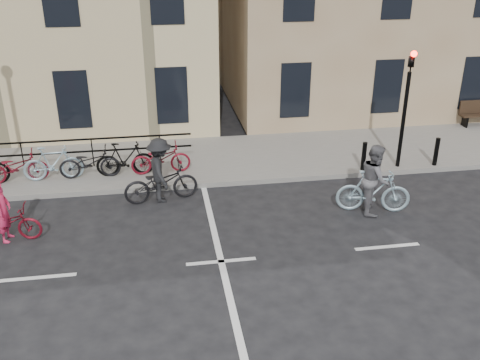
{
  "coord_description": "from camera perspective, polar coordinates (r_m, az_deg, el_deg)",
  "views": [
    {
      "loc": [
        -1.23,
        -10.27,
        6.69
      ],
      "look_at": [
        0.76,
        1.99,
        1.1
      ],
      "focal_mm": 40.0,
      "sensor_mm": 36.0,
      "label": 1
    }
  ],
  "objects": [
    {
      "name": "ground",
      "position": [
        12.32,
        -2.02,
        -8.69
      ],
      "size": [
        120.0,
        120.0,
        0.0
      ],
      "primitive_type": "plane",
      "color": "black",
      "rests_on": "ground"
    },
    {
      "name": "parked_bikes",
      "position": [
        16.75,
        -19.28,
        1.65
      ],
      "size": [
        8.3,
        1.23,
        1.05
      ],
      "color": "black",
      "rests_on": "sidewalk"
    },
    {
      "name": "bollard_west",
      "position": [
        17.96,
        20.21,
        2.86
      ],
      "size": [
        0.14,
        0.14,
        0.9
      ],
      "primitive_type": "cylinder",
      "color": "black",
      "rests_on": "sidewalk"
    },
    {
      "name": "cyclist_grey",
      "position": [
        14.57,
        14.1,
        -0.55
      ],
      "size": [
        2.04,
        1.07,
        1.9
      ],
      "rotation": [
        0.0,
        0.0,
        1.33
      ],
      "color": "#95B4C3",
      "rests_on": "ground"
    },
    {
      "name": "cyclist_pink",
      "position": [
        14.08,
        -23.8,
        -3.96
      ],
      "size": [
        1.76,
        0.75,
        1.53
      ],
      "rotation": [
        0.0,
        0.0,
        1.48
      ],
      "color": "maroon",
      "rests_on": "ground"
    },
    {
      "name": "bollard_east",
      "position": [
        16.93,
        13.07,
        2.5
      ],
      "size": [
        0.14,
        0.14,
        0.9
      ],
      "primitive_type": "cylinder",
      "color": "black",
      "rests_on": "sidewalk"
    },
    {
      "name": "cyclist_dark",
      "position": [
        14.9,
        -8.47,
        0.33
      ],
      "size": [
        2.15,
        1.28,
        1.83
      ],
      "rotation": [
        0.0,
        0.0,
        1.74
      ],
      "color": "black",
      "rests_on": "ground"
    },
    {
      "name": "traffic_light",
      "position": [
        16.93,
        17.37,
        8.64
      ],
      "size": [
        0.18,
        0.3,
        3.9
      ],
      "color": "black",
      "rests_on": "sidewalk"
    },
    {
      "name": "sidewalk",
      "position": [
        17.78,
        -17.48,
        1.21
      ],
      "size": [
        46.0,
        4.0,
        0.15
      ],
      "primitive_type": "cube",
      "color": "slate",
      "rests_on": "ground"
    },
    {
      "name": "bench",
      "position": [
        22.58,
        24.19,
        6.64
      ],
      "size": [
        1.6,
        0.41,
        0.97
      ],
      "color": "black",
      "rests_on": "sidewalk"
    }
  ]
}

